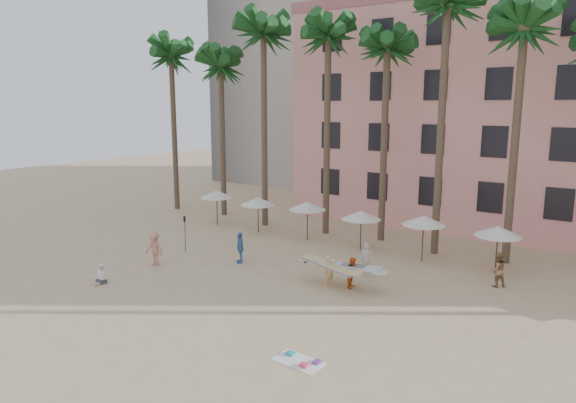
# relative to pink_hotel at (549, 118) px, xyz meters

# --- Properties ---
(ground) EXTENTS (120.00, 120.00, 0.00)m
(ground) POSITION_rel_pink_hotel_xyz_m (-7.00, -26.00, -8.00)
(ground) COLOR #D1B789
(ground) RESTS_ON ground
(pink_hotel) EXTENTS (35.00, 14.00, 16.00)m
(pink_hotel) POSITION_rel_pink_hotel_xyz_m (0.00, 0.00, 0.00)
(pink_hotel) COLOR #F9A697
(pink_hotel) RESTS_ON ground
(palm_row) EXTENTS (44.40, 5.40, 16.30)m
(palm_row) POSITION_rel_pink_hotel_xyz_m (-6.49, -11.00, 4.97)
(palm_row) COLOR brown
(palm_row) RESTS_ON ground
(umbrella_row) EXTENTS (22.50, 2.70, 2.73)m
(umbrella_row) POSITION_rel_pink_hotel_xyz_m (-10.00, -13.50, -5.67)
(umbrella_row) COLOR #332B23
(umbrella_row) RESTS_ON ground
(beach_towel) EXTENTS (1.85, 1.09, 0.14)m
(beach_towel) POSITION_rel_pink_hotel_xyz_m (-3.31, -27.40, -7.97)
(beach_towel) COLOR white
(beach_towel) RESTS_ON ground
(carrier_yellow) EXTENTS (3.27, 1.28, 1.63)m
(carrier_yellow) POSITION_rel_pink_hotel_xyz_m (-6.27, -20.32, -7.06)
(carrier_yellow) COLOR #DCB37C
(carrier_yellow) RESTS_ON ground
(carrier_white) EXTENTS (2.88, 0.83, 1.55)m
(carrier_white) POSITION_rel_pink_hotel_xyz_m (-5.29, -19.67, -7.15)
(carrier_white) COLOR orange
(carrier_white) RESTS_ON ground
(beachgoers) EXTENTS (17.87, 8.37, 1.93)m
(beachgoers) POSITION_rel_pink_hotel_xyz_m (-9.92, -19.76, -7.08)
(beachgoers) COLOR beige
(beachgoers) RESTS_ON ground
(paddle) EXTENTS (0.18, 0.04, 2.23)m
(paddle) POSITION_rel_pink_hotel_xyz_m (-16.76, -19.91, -6.59)
(paddle) COLOR black
(paddle) RESTS_ON ground
(seated_man) EXTENTS (0.42, 0.73, 0.95)m
(seated_man) POSITION_rel_pink_hotel_xyz_m (-16.05, -26.47, -7.67)
(seated_man) COLOR #3F3F4C
(seated_man) RESTS_ON ground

